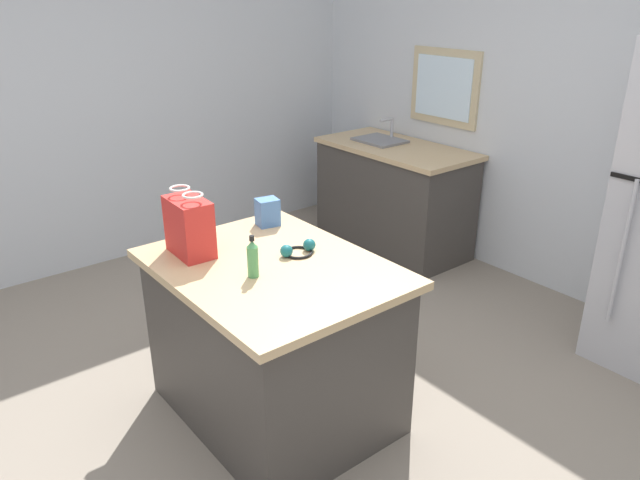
{
  "coord_description": "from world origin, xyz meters",
  "views": [
    {
      "loc": [
        2.06,
        -1.48,
        2.1
      ],
      "look_at": [
        -0.14,
        0.28,
        0.92
      ],
      "focal_mm": 33.74,
      "sensor_mm": 36.0,
      "label": 1
    }
  ],
  "objects_px": {
    "shopping_bag": "(189,226)",
    "ear_defenders": "(298,250)",
    "bottle": "(253,259)",
    "kitchen_island": "(274,341)",
    "small_box": "(268,212)"
  },
  "relations": [
    {
      "from": "bottle",
      "to": "ear_defenders",
      "type": "xyz_separation_m",
      "value": [
        -0.08,
        0.32,
        -0.07
      ]
    },
    {
      "from": "shopping_bag",
      "to": "bottle",
      "type": "xyz_separation_m",
      "value": [
        0.41,
        0.1,
        -0.06
      ]
    },
    {
      "from": "bottle",
      "to": "ear_defenders",
      "type": "height_order",
      "value": "bottle"
    },
    {
      "from": "bottle",
      "to": "shopping_bag",
      "type": "bearing_deg",
      "value": -165.98
    },
    {
      "from": "shopping_bag",
      "to": "bottle",
      "type": "distance_m",
      "value": 0.43
    },
    {
      "from": "small_box",
      "to": "ear_defenders",
      "type": "height_order",
      "value": "small_box"
    },
    {
      "from": "shopping_bag",
      "to": "small_box",
      "type": "distance_m",
      "value": 0.53
    },
    {
      "from": "shopping_bag",
      "to": "ear_defenders",
      "type": "bearing_deg",
      "value": 51.24
    },
    {
      "from": "bottle",
      "to": "ear_defenders",
      "type": "bearing_deg",
      "value": 103.58
    },
    {
      "from": "kitchen_island",
      "to": "bottle",
      "type": "height_order",
      "value": "bottle"
    },
    {
      "from": "kitchen_island",
      "to": "shopping_bag",
      "type": "bearing_deg",
      "value": -146.12
    },
    {
      "from": "shopping_bag",
      "to": "small_box",
      "type": "relative_size",
      "value": 2.17
    },
    {
      "from": "kitchen_island",
      "to": "small_box",
      "type": "height_order",
      "value": "small_box"
    },
    {
      "from": "shopping_bag",
      "to": "ear_defenders",
      "type": "distance_m",
      "value": 0.55
    },
    {
      "from": "shopping_bag",
      "to": "ear_defenders",
      "type": "height_order",
      "value": "shopping_bag"
    }
  ]
}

